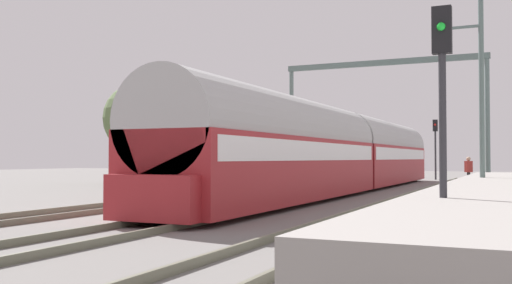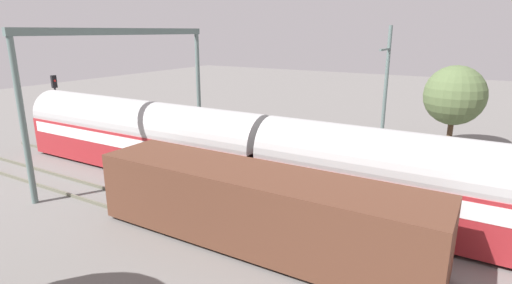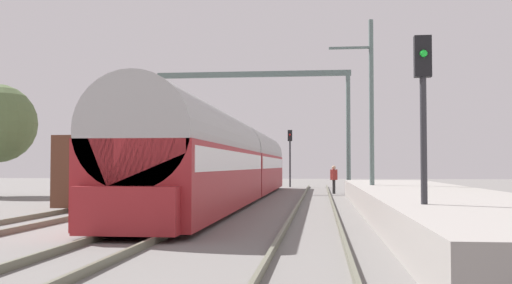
% 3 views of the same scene
% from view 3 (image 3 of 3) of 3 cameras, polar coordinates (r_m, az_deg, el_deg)
% --- Properties ---
extents(ground, '(120.00, 120.00, 0.00)m').
position_cam_3_polar(ground, '(19.26, -6.97, -7.41)').
color(ground, slate).
extents(track_far_west, '(1.52, 60.00, 0.16)m').
position_cam_3_polar(track_far_west, '(20.59, -18.36, -6.75)').
color(track_far_west, '#636351').
rests_on(track_far_west, ground).
extents(track_west, '(1.52, 60.00, 0.16)m').
position_cam_3_polar(track_west, '(19.25, -6.97, -7.17)').
color(track_west, '#636351').
rests_on(track_west, ground).
extents(track_east, '(1.52, 60.00, 0.16)m').
position_cam_3_polar(track_east, '(18.76, 5.56, -7.31)').
color(track_east, '#636351').
rests_on(track_east, ground).
extents(platform, '(4.40, 28.00, 0.90)m').
position_cam_3_polar(platform, '(21.03, 16.13, -5.67)').
color(platform, gray).
rests_on(platform, ground).
extents(passenger_train, '(2.93, 32.85, 3.82)m').
position_cam_3_polar(passenger_train, '(29.70, -2.25, -1.81)').
color(passenger_train, maroon).
rests_on(passenger_train, ground).
extents(freight_car, '(2.80, 13.00, 2.70)m').
position_cam_3_polar(freight_car, '(28.74, -11.03, -2.75)').
color(freight_car, '#563323').
rests_on(freight_car, ground).
extents(person_crossing, '(0.45, 0.46, 1.73)m').
position_cam_3_polar(person_crossing, '(36.81, 7.48, -3.35)').
color(person_crossing, '#2B2B2B').
rests_on(person_crossing, ground).
extents(railway_signal_near, '(0.36, 0.30, 4.53)m').
position_cam_3_polar(railway_signal_near, '(13.27, 15.75, 3.01)').
color(railway_signal_near, '#2D2D33').
rests_on(railway_signal_near, ground).
extents(railway_signal_far, '(0.36, 0.30, 4.62)m').
position_cam_3_polar(railway_signal_far, '(48.19, 3.28, -0.78)').
color(railway_signal_far, '#2D2D33').
rests_on(railway_signal_far, ground).
extents(catenary_gantry, '(12.69, 0.28, 7.86)m').
position_cam_3_polar(catenary_gantry, '(38.69, -0.31, 3.53)').
color(catenary_gantry, slate).
rests_on(catenary_gantry, ground).
extents(catenary_pole_east_mid, '(1.90, 0.20, 8.00)m').
position_cam_3_polar(catenary_pole_east_mid, '(25.88, 10.92, 3.13)').
color(catenary_pole_east_mid, slate).
rests_on(catenary_pole_east_mid, ground).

